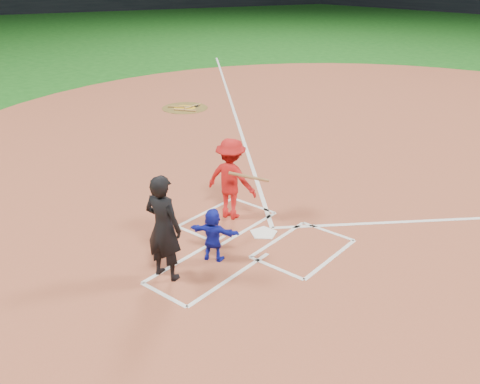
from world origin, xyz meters
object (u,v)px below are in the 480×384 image
Objects in this scene: home_plate at (264,233)px; on_deck_circle at (185,108)px; umpire at (163,228)px; batter_at_plate at (231,179)px; catcher at (213,235)px.

home_plate is 10.06m from on_deck_circle.
umpire is 2.62m from batter_at_plate.
catcher is at bearing 84.75° from home_plate.
batter_at_plate is (-0.89, 1.58, 0.37)m from catcher.
batter_at_plate is (-1.02, 0.18, 0.88)m from home_plate.
batter_at_plate is at bearing -38.87° from on_deck_circle.
home_plate is 0.35× the size of on_deck_circle.
on_deck_circle is 9.18m from batter_at_plate.
umpire is at bearing 52.38° from catcher.
on_deck_circle is at bearing -55.55° from umpire.
catcher reaches higher than on_deck_circle.
batter_at_plate is at bearing -10.12° from home_plate.
on_deck_circle is at bearing -64.86° from catcher.
on_deck_circle is at bearing -36.03° from home_plate.
batter_at_plate reaches higher than catcher.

